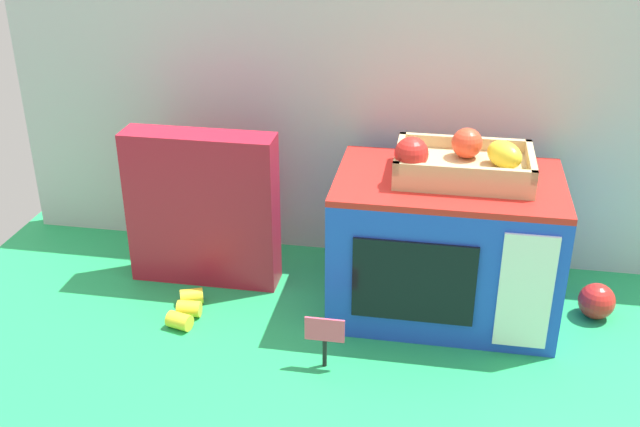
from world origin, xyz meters
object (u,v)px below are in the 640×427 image
object	(u,v)px
price_sign	(325,335)
loose_toy_banana	(187,309)
toy_microwave	(445,245)
cookie_set_box	(203,209)
loose_toy_apple	(597,301)
food_groups_crate	(462,163)

from	to	relation	value
price_sign	loose_toy_banana	world-z (taller)	price_sign
toy_microwave	loose_toy_banana	xyz separation A→B (m)	(-0.49, -0.12, -0.12)
cookie_set_box	loose_toy_apple	size ratio (longest dim) A/B	4.61
toy_microwave	cookie_set_box	distance (m)	0.50
loose_toy_apple	cookie_set_box	bearing A→B (deg)	179.18
price_sign	cookie_set_box	bearing A→B (deg)	138.98
toy_microwave	food_groups_crate	size ratio (longest dim) A/B	1.68
cookie_set_box	loose_toy_apple	bearing A→B (deg)	-0.82
food_groups_crate	price_sign	bearing A→B (deg)	-131.81
toy_microwave	price_sign	distance (m)	0.31
toy_microwave	cookie_set_box	bearing A→B (deg)	176.80
toy_microwave	food_groups_crate	distance (m)	0.17
price_sign	loose_toy_banana	distance (m)	0.32
food_groups_crate	cookie_set_box	world-z (taller)	food_groups_crate
toy_microwave	cookie_set_box	xyz separation A→B (m)	(-0.49, 0.03, 0.02)
cookie_set_box	price_sign	size ratio (longest dim) A/B	3.25
loose_toy_banana	loose_toy_apple	xyz separation A→B (m)	(0.79, 0.14, 0.02)
toy_microwave	loose_toy_apple	world-z (taller)	toy_microwave
food_groups_crate	price_sign	distance (m)	0.40
loose_toy_apple	price_sign	bearing A→B (deg)	-153.29
cookie_set_box	loose_toy_apple	world-z (taller)	cookie_set_box
toy_microwave	loose_toy_apple	xyz separation A→B (m)	(0.30, 0.02, -0.10)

